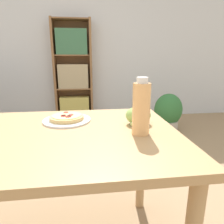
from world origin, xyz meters
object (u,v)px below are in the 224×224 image
at_px(pizza_on_plate, 67,119).
at_px(drink_bottle, 141,108).
at_px(potted_plant_floor, 168,113).
at_px(grape_bunch, 138,116).
at_px(bookshelf, 73,75).

bearing_deg(pizza_on_plate, drink_bottle, -33.78).
relative_size(pizza_on_plate, potted_plant_floor, 0.44).
bearing_deg(grape_bunch, drink_bottle, -100.42).
relative_size(grape_bunch, potted_plant_floor, 0.23).
distance_m(bookshelf, potted_plant_floor, 1.68).
bearing_deg(potted_plant_floor, grape_bunch, -117.77).
bearing_deg(bookshelf, drink_bottle, -80.16).
height_order(pizza_on_plate, potted_plant_floor, pizza_on_plate).
height_order(pizza_on_plate, grape_bunch, grape_bunch).
distance_m(drink_bottle, bookshelf, 2.70).
xyz_separation_m(grape_bunch, potted_plant_floor, (0.91, 1.72, -0.50)).
bearing_deg(drink_bottle, pizza_on_plate, 146.22).
bearing_deg(grape_bunch, bookshelf, 100.93).
bearing_deg(bookshelf, pizza_on_plate, -87.45).
bearing_deg(potted_plant_floor, drink_bottle, -116.61).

